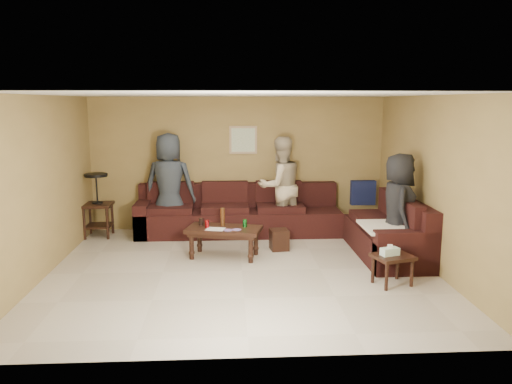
% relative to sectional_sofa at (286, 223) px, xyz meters
% --- Properties ---
extents(room, '(5.60, 5.50, 2.50)m').
position_rel_sectional_sofa_xyz_m(room, '(-0.81, -1.52, 1.34)').
color(room, '#B7AE9B').
rests_on(room, ground).
extents(sectional_sofa, '(4.65, 2.90, 0.97)m').
position_rel_sectional_sofa_xyz_m(sectional_sofa, '(0.00, 0.00, 0.00)').
color(sectional_sofa, black).
rests_on(sectional_sofa, ground).
extents(coffee_table, '(1.24, 0.83, 0.76)m').
position_rel_sectional_sofa_xyz_m(coffee_table, '(-1.08, -0.85, 0.08)').
color(coffee_table, black).
rests_on(coffee_table, ground).
extents(end_table_left, '(0.51, 0.51, 1.15)m').
position_rel_sectional_sofa_xyz_m(end_table_left, '(-3.35, 0.49, 0.27)').
color(end_table_left, black).
rests_on(end_table_left, ground).
extents(side_table_right, '(0.59, 0.54, 0.55)m').
position_rel_sectional_sofa_xyz_m(side_table_right, '(1.16, -2.19, 0.04)').
color(side_table_right, black).
rests_on(side_table_right, ground).
extents(waste_bin, '(0.32, 0.32, 0.34)m').
position_rel_sectional_sofa_xyz_m(waste_bin, '(-0.17, -0.51, -0.15)').
color(waste_bin, black).
rests_on(waste_bin, ground).
extents(wall_art, '(0.52, 0.04, 0.52)m').
position_rel_sectional_sofa_xyz_m(wall_art, '(-0.71, 0.96, 1.37)').
color(wall_art, tan).
rests_on(wall_art, ground).
extents(person_left, '(0.99, 0.72, 1.86)m').
position_rel_sectional_sofa_xyz_m(person_left, '(-2.06, 0.56, 0.61)').
color(person_left, '#272E37').
rests_on(person_left, ground).
extents(person_middle, '(1.06, 0.95, 1.79)m').
position_rel_sectional_sofa_xyz_m(person_middle, '(-0.06, 0.48, 0.57)').
color(person_middle, tan).
rests_on(person_middle, ground).
extents(person_right, '(0.66, 0.89, 1.66)m').
position_rel_sectional_sofa_xyz_m(person_right, '(1.56, -1.19, 0.50)').
color(person_right, black).
rests_on(person_right, ground).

